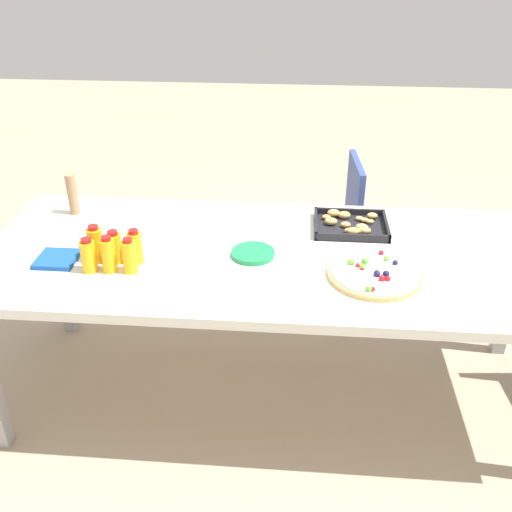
# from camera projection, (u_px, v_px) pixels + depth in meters

# --- Properties ---
(ground_plane) EXTENTS (12.00, 12.00, 0.00)m
(ground_plane) POSITION_uv_depth(u_px,v_px,m) (275.00, 392.00, 2.66)
(ground_plane) COLOR tan
(party_table) EXTENTS (2.35, 0.94, 0.73)m
(party_table) POSITION_uv_depth(u_px,v_px,m) (278.00, 265.00, 2.33)
(party_table) COLOR silver
(party_table) RESTS_ON ground_plane
(chair_far_right) EXTENTS (0.43, 0.43, 0.83)m
(chair_far_right) POSITION_uv_depth(u_px,v_px,m) (374.00, 221.00, 3.07)
(chair_far_right) COLOR #33478C
(chair_far_right) RESTS_ON ground_plane
(juice_bottle_0) EXTENTS (0.06, 0.06, 0.14)m
(juice_bottle_0) POSITION_uv_depth(u_px,v_px,m) (88.00, 256.00, 2.15)
(juice_bottle_0) COLOR #FAAE14
(juice_bottle_0) RESTS_ON party_table
(juice_bottle_1) EXTENTS (0.05, 0.05, 0.15)m
(juice_bottle_1) POSITION_uv_depth(u_px,v_px,m) (108.00, 255.00, 2.14)
(juice_bottle_1) COLOR #F9AD14
(juice_bottle_1) RESTS_ON party_table
(juice_bottle_2) EXTENTS (0.05, 0.05, 0.14)m
(juice_bottle_2) POSITION_uv_depth(u_px,v_px,m) (129.00, 256.00, 2.14)
(juice_bottle_2) COLOR #F9AD14
(juice_bottle_2) RESTS_ON party_table
(juice_bottle_3) EXTENTS (0.06, 0.06, 0.15)m
(juice_bottle_3) POSITION_uv_depth(u_px,v_px,m) (95.00, 244.00, 2.21)
(juice_bottle_3) COLOR #FAAE14
(juice_bottle_3) RESTS_ON party_table
(juice_bottle_4) EXTENTS (0.06, 0.06, 0.13)m
(juice_bottle_4) POSITION_uv_depth(u_px,v_px,m) (114.00, 248.00, 2.21)
(juice_bottle_4) COLOR #F9AE14
(juice_bottle_4) RESTS_ON party_table
(juice_bottle_5) EXTENTS (0.06, 0.06, 0.14)m
(juice_bottle_5) POSITION_uv_depth(u_px,v_px,m) (135.00, 247.00, 2.21)
(juice_bottle_5) COLOR #F9AE14
(juice_bottle_5) RESTS_ON party_table
(fruit_pizza) EXTENTS (0.35, 0.35, 0.05)m
(fruit_pizza) POSITION_uv_depth(u_px,v_px,m) (374.00, 274.00, 2.13)
(fruit_pizza) COLOR tan
(fruit_pizza) RESTS_ON party_table
(snack_tray) EXTENTS (0.31, 0.26, 0.04)m
(snack_tray) POSITION_uv_depth(u_px,v_px,m) (350.00, 225.00, 2.48)
(snack_tray) COLOR black
(snack_tray) RESTS_ON party_table
(plate_stack) EXTENTS (0.17, 0.17, 0.02)m
(plate_stack) POSITION_uv_depth(u_px,v_px,m) (253.00, 253.00, 2.28)
(plate_stack) COLOR #1E8C4C
(plate_stack) RESTS_ON party_table
(napkin_stack) EXTENTS (0.15, 0.15, 0.02)m
(napkin_stack) POSITION_uv_depth(u_px,v_px,m) (57.00, 259.00, 2.24)
(napkin_stack) COLOR #194CA5
(napkin_stack) RESTS_ON party_table
(cardboard_tube) EXTENTS (0.04, 0.04, 0.18)m
(cardboard_tube) POSITION_uv_depth(u_px,v_px,m) (72.00, 194.00, 2.57)
(cardboard_tube) COLOR #9E7A56
(cardboard_tube) RESTS_ON party_table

